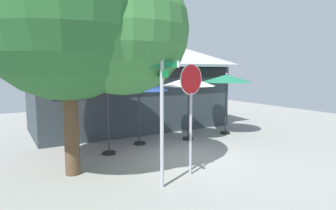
{
  "coord_description": "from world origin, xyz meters",
  "views": [
    {
      "loc": [
        -5.2,
        -7.82,
        2.88
      ],
      "look_at": [
        0.17,
        1.2,
        1.6
      ],
      "focal_mm": 31.02,
      "sensor_mm": 36.0,
      "label": 1
    }
  ],
  "objects_px": {
    "street_sign_post": "(162,112)",
    "patio_umbrella_ivory_right": "(188,82)",
    "stop_sign": "(191,97)",
    "shade_tree": "(83,15)",
    "patio_umbrella_crimson_left": "(107,81)",
    "patio_umbrella_royal_blue_center": "(139,84)",
    "patio_umbrella_forest_green_far_right": "(226,79)"
  },
  "relations": [
    {
      "from": "patio_umbrella_crimson_left",
      "to": "stop_sign",
      "type": "bearing_deg",
      "value": -66.92
    },
    {
      "from": "patio_umbrella_royal_blue_center",
      "to": "shade_tree",
      "type": "bearing_deg",
      "value": -140.21
    },
    {
      "from": "stop_sign",
      "to": "patio_umbrella_royal_blue_center",
      "type": "height_order",
      "value": "stop_sign"
    },
    {
      "from": "patio_umbrella_crimson_left",
      "to": "patio_umbrella_royal_blue_center",
      "type": "bearing_deg",
      "value": 24.16
    },
    {
      "from": "patio_umbrella_crimson_left",
      "to": "street_sign_post",
      "type": "bearing_deg",
      "value": -87.05
    },
    {
      "from": "patio_umbrella_forest_green_far_right",
      "to": "patio_umbrella_crimson_left",
      "type": "bearing_deg",
      "value": -175.87
    },
    {
      "from": "patio_umbrella_forest_green_far_right",
      "to": "stop_sign",
      "type": "bearing_deg",
      "value": -141.76
    },
    {
      "from": "street_sign_post",
      "to": "patio_umbrella_ivory_right",
      "type": "height_order",
      "value": "street_sign_post"
    },
    {
      "from": "stop_sign",
      "to": "patio_umbrella_crimson_left",
      "type": "relative_size",
      "value": 1.09
    },
    {
      "from": "patio_umbrella_crimson_left",
      "to": "shade_tree",
      "type": "distance_m",
      "value": 2.59
    },
    {
      "from": "street_sign_post",
      "to": "patio_umbrella_crimson_left",
      "type": "height_order",
      "value": "street_sign_post"
    },
    {
      "from": "street_sign_post",
      "to": "patio_umbrella_crimson_left",
      "type": "distance_m",
      "value": 3.45
    },
    {
      "from": "stop_sign",
      "to": "patio_umbrella_crimson_left",
      "type": "distance_m",
      "value": 3.29
    },
    {
      "from": "stop_sign",
      "to": "shade_tree",
      "type": "relative_size",
      "value": 0.45
    },
    {
      "from": "stop_sign",
      "to": "patio_umbrella_royal_blue_center",
      "type": "bearing_deg",
      "value": 86.98
    },
    {
      "from": "street_sign_post",
      "to": "shade_tree",
      "type": "relative_size",
      "value": 0.46
    },
    {
      "from": "patio_umbrella_crimson_left",
      "to": "patio_umbrella_ivory_right",
      "type": "height_order",
      "value": "patio_umbrella_crimson_left"
    },
    {
      "from": "street_sign_post",
      "to": "patio_umbrella_forest_green_far_right",
      "type": "height_order",
      "value": "street_sign_post"
    },
    {
      "from": "street_sign_post",
      "to": "patio_umbrella_ivory_right",
      "type": "xyz_separation_m",
      "value": [
        3.36,
        3.74,
        0.52
      ]
    },
    {
      "from": "stop_sign",
      "to": "patio_umbrella_crimson_left",
      "type": "bearing_deg",
      "value": 113.08
    },
    {
      "from": "street_sign_post",
      "to": "stop_sign",
      "type": "bearing_deg",
      "value": 18.71
    },
    {
      "from": "patio_umbrella_royal_blue_center",
      "to": "street_sign_post",
      "type": "bearing_deg",
      "value": -107.83
    },
    {
      "from": "street_sign_post",
      "to": "patio_umbrella_crimson_left",
      "type": "relative_size",
      "value": 1.11
    },
    {
      "from": "street_sign_post",
      "to": "shade_tree",
      "type": "height_order",
      "value": "shade_tree"
    },
    {
      "from": "stop_sign",
      "to": "patio_umbrella_crimson_left",
      "type": "height_order",
      "value": "stop_sign"
    },
    {
      "from": "shade_tree",
      "to": "patio_umbrella_forest_green_far_right",
      "type": "bearing_deg",
      "value": 15.8
    },
    {
      "from": "patio_umbrella_crimson_left",
      "to": "shade_tree",
      "type": "bearing_deg",
      "value": -126.75
    },
    {
      "from": "patio_umbrella_forest_green_far_right",
      "to": "shade_tree",
      "type": "relative_size",
      "value": 0.4
    },
    {
      "from": "patio_umbrella_forest_green_far_right",
      "to": "shade_tree",
      "type": "height_order",
      "value": "shade_tree"
    },
    {
      "from": "patio_umbrella_crimson_left",
      "to": "shade_tree",
      "type": "height_order",
      "value": "shade_tree"
    },
    {
      "from": "patio_umbrella_forest_green_far_right",
      "to": "shade_tree",
      "type": "distance_m",
      "value": 7.23
    },
    {
      "from": "patio_umbrella_ivory_right",
      "to": "shade_tree",
      "type": "bearing_deg",
      "value": -158.2
    }
  ]
}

